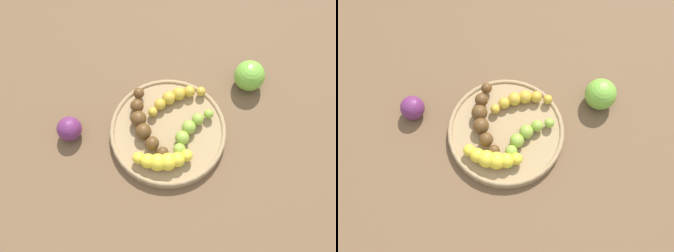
# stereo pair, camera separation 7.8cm
# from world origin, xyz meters

# --- Properties ---
(ground_plane) EXTENTS (2.40, 2.40, 0.00)m
(ground_plane) POSITION_xyz_m (0.00, 0.00, 0.00)
(ground_plane) COLOR brown
(fruit_bowl) EXTENTS (0.25, 0.25, 0.02)m
(fruit_bowl) POSITION_xyz_m (0.00, 0.00, 0.01)
(fruit_bowl) COLOR #A08259
(fruit_bowl) RESTS_ON ground_plane
(banana_overripe) EXTENTS (0.15, 0.09, 0.03)m
(banana_overripe) POSITION_xyz_m (0.04, 0.03, 0.04)
(banana_overripe) COLOR #593819
(banana_overripe) RESTS_ON fruit_bowl
(banana_yellow) EXTENTS (0.09, 0.09, 0.04)m
(banana_yellow) POSITION_xyz_m (-0.04, 0.06, 0.04)
(banana_yellow) COLOR yellow
(banana_yellow) RESTS_ON fruit_bowl
(banana_green) EXTENTS (0.06, 0.14, 0.03)m
(banana_green) POSITION_xyz_m (-0.04, -0.02, 0.03)
(banana_green) COLOR #8CAD38
(banana_green) RESTS_ON fruit_bowl
(banana_spotted) EXTENTS (0.07, 0.12, 0.03)m
(banana_spotted) POSITION_xyz_m (0.03, -0.06, 0.03)
(banana_spotted) COLOR gold
(banana_spotted) RESTS_ON fruit_bowl
(plum_purple) EXTENTS (0.05, 0.05, 0.05)m
(plum_purple) POSITION_xyz_m (0.16, 0.13, 0.03)
(plum_purple) COLOR #662659
(plum_purple) RESTS_ON ground_plane
(apple_green) EXTENTS (0.07, 0.07, 0.07)m
(apple_green) POSITION_xyz_m (-0.06, -0.21, 0.03)
(apple_green) COLOR #72B238
(apple_green) RESTS_ON ground_plane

